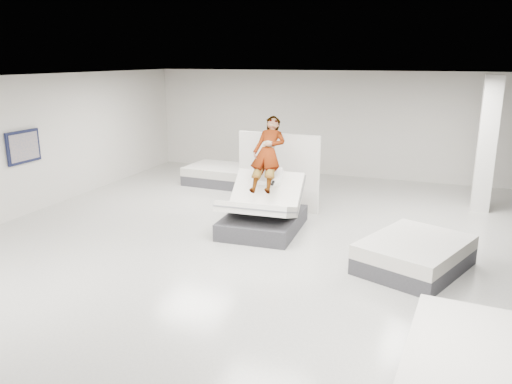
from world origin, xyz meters
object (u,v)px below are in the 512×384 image
(remote, at_px, (273,183))
(flat_bed_left_far, at_px, (221,175))
(person, at_px, (268,168))
(divider_panel, at_px, (278,172))
(hero_bed, at_px, (263,213))
(wall_poster, at_px, (24,147))
(flat_bed_right_far, at_px, (415,255))
(flat_bed_right_near, at_px, (485,376))
(column, at_px, (487,145))

(remote, relative_size, flat_bed_left_far, 0.07)
(person, relative_size, divider_panel, 0.89)
(person, relative_size, flat_bed_left_far, 0.91)
(hero_bed, relative_size, wall_poster, 2.16)
(flat_bed_right_far, bearing_deg, remote, 161.86)
(person, distance_m, remote, 0.47)
(flat_bed_right_near, xyz_separation_m, wall_poster, (-9.58, 3.53, 1.30))
(divider_panel, xyz_separation_m, flat_bed_right_near, (4.24, -5.95, -0.63))
(remote, distance_m, wall_poster, 5.82)
(flat_bed_left_far, bearing_deg, column, -2.10)
(hero_bed, height_order, column, column)
(column, bearing_deg, flat_bed_right_far, -106.87)
(hero_bed, distance_m, column, 5.58)
(flat_bed_right_far, bearing_deg, hero_bed, 162.78)
(flat_bed_right_far, distance_m, flat_bed_right_near, 3.48)
(person, distance_m, divider_panel, 1.36)
(person, height_order, flat_bed_left_far, person)
(wall_poster, bearing_deg, flat_bed_left_far, 54.84)
(hero_bed, height_order, flat_bed_left_far, hero_bed)
(flat_bed_left_far, bearing_deg, wall_poster, -125.16)
(person, height_order, remote, person)
(remote, xyz_separation_m, column, (4.19, 3.21, 0.54))
(hero_bed, distance_m, flat_bed_left_far, 4.28)
(hero_bed, relative_size, flat_bed_left_far, 1.04)
(divider_panel, bearing_deg, column, 22.76)
(hero_bed, height_order, flat_bed_right_near, hero_bed)
(remote, relative_size, flat_bed_right_far, 0.06)
(flat_bed_right_far, height_order, wall_poster, wall_poster)
(person, xyz_separation_m, flat_bed_right_far, (3.16, -1.30, -1.03))
(hero_bed, xyz_separation_m, column, (4.41, 3.20, 1.20))
(hero_bed, distance_m, divider_panel, 1.71)
(remote, distance_m, divider_panel, 1.69)
(person, height_order, column, column)
(flat_bed_left_far, distance_m, wall_poster, 5.37)
(person, distance_m, flat_bed_right_far, 3.57)
(flat_bed_right_far, bearing_deg, column, 73.13)
(remote, height_order, flat_bed_right_far, remote)
(divider_panel, bearing_deg, flat_bed_left_far, 145.74)
(person, height_order, flat_bed_right_far, person)
(divider_panel, relative_size, flat_bed_right_far, 0.87)
(hero_bed, xyz_separation_m, flat_bed_right_far, (3.14, -0.97, -0.13))
(hero_bed, height_order, person, person)
(hero_bed, xyz_separation_m, remote, (0.22, -0.02, 0.67))
(remote, bearing_deg, person, 122.15)
(person, xyz_separation_m, flat_bed_left_far, (-2.51, 3.13, -1.03))
(divider_panel, xyz_separation_m, column, (4.60, 1.58, 0.68))
(flat_bed_right_near, bearing_deg, person, 131.14)
(person, xyz_separation_m, column, (4.42, 2.87, 0.31))
(hero_bed, distance_m, remote, 0.70)
(hero_bed, bearing_deg, column, 35.93)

